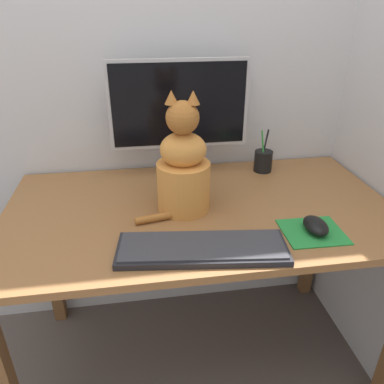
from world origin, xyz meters
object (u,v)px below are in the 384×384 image
keyboard (202,248)px  pen_cup (263,161)px  cat (183,168)px  computer_mouse_right (316,226)px  monitor (179,112)px

keyboard → pen_cup: pen_cup is taller
pen_cup → cat: bearing=-144.6°
pen_cup → computer_mouse_right: bearing=-88.7°
keyboard → computer_mouse_right: 0.36m
cat → pen_cup: (0.36, 0.26, -0.10)m
cat → keyboard: bearing=-77.1°
cat → computer_mouse_right: bearing=-20.7°
keyboard → cat: (-0.02, 0.26, 0.14)m
computer_mouse_right → cat: size_ratio=0.26×
cat → pen_cup: 0.46m
monitor → pen_cup: monitor is taller
keyboard → computer_mouse_right: bearing=14.0°
computer_mouse_right → cat: cat is taller
monitor → keyboard: bearing=-90.4°
monitor → keyboard: monitor is taller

